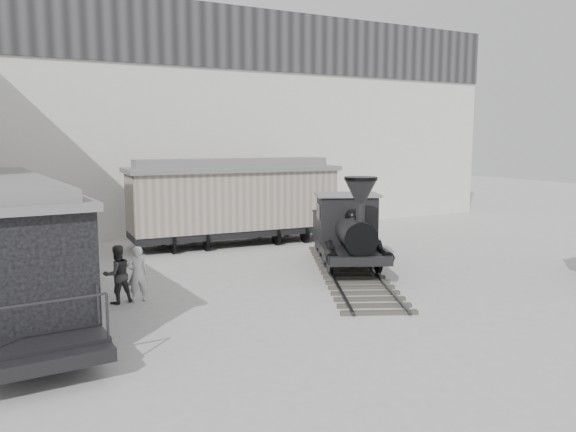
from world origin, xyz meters
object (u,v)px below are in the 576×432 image
passenger_coach (8,240)px  visitor_b (117,274)px  locomotive (348,235)px  boxcar (234,200)px  visitor_a (137,274)px

passenger_coach → visitor_b: bearing=-26.6°
locomotive → visitor_b: 8.08m
boxcar → passenger_coach: bearing=-144.6°
passenger_coach → visitor_a: size_ratio=7.83×
visitor_a → boxcar: bearing=-127.2°
visitor_a → visitor_b: (-0.53, 0.13, 0.03)m
locomotive → boxcar: size_ratio=1.02×
locomotive → boxcar: bearing=129.4°
passenger_coach → visitor_b: (2.67, -1.14, -1.01)m
visitor_b → passenger_coach: bearing=-35.1°
boxcar → visitor_a: 9.19m
passenger_coach → visitor_a: 3.60m
locomotive → visitor_b: locomotive is taller
passenger_coach → visitor_a: passenger_coach is taller
locomotive → passenger_coach: locomotive is taller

